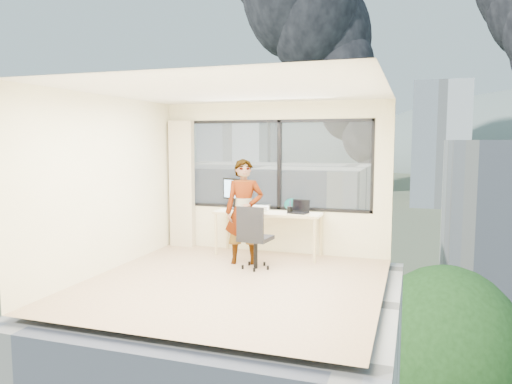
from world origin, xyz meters
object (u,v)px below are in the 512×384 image
at_px(person, 244,212).
at_px(game_console, 260,208).
at_px(chair, 256,236).
at_px(monitor, 235,193).
at_px(handbag, 292,205).
at_px(desk, 268,233).
at_px(laptop, 298,207).

height_order(person, game_console, person).
xyz_separation_m(chair, monitor, (-0.71, 1.00, 0.53)).
xyz_separation_m(chair, game_console, (-0.26, 1.04, 0.29)).
bearing_deg(handbag, person, -130.42).
bearing_deg(chair, game_console, 110.26).
xyz_separation_m(desk, person, (-0.21, -0.61, 0.45)).
height_order(chair, person, person).
height_order(chair, laptop, chair).
bearing_deg(desk, chair, -85.85).
bearing_deg(laptop, person, -129.21).
height_order(desk, game_console, game_console).
xyz_separation_m(game_console, handbag, (0.56, 0.06, 0.07)).
relative_size(person, laptop, 5.03).
xyz_separation_m(person, laptop, (0.74, 0.59, 0.02)).
bearing_deg(chair, handbag, 81.12).
bearing_deg(person, game_console, 73.10).
relative_size(game_console, handbag, 1.13).
height_order(person, laptop, person).
distance_m(desk, monitor, 0.93).
distance_m(game_console, handbag, 0.56).
xyz_separation_m(monitor, handbag, (1.00, 0.09, -0.17)).
bearing_deg(handbag, laptop, -62.87).
height_order(chair, game_console, chair).
distance_m(desk, chair, 0.88).
distance_m(desk, game_console, 0.49).
distance_m(laptop, handbag, 0.30).
bearing_deg(person, chair, -58.68).
relative_size(monitor, game_console, 1.74).
xyz_separation_m(person, monitor, (-0.44, 0.75, 0.19)).
xyz_separation_m(desk, game_console, (-0.20, 0.17, 0.41)).
height_order(game_console, handbag, handbag).
bearing_deg(person, desk, 54.89).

